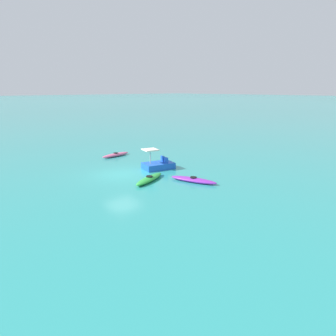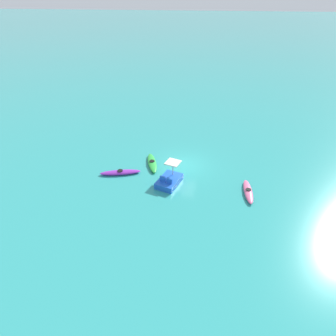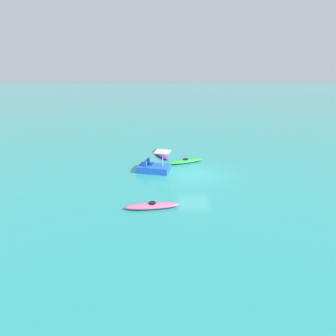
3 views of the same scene
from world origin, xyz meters
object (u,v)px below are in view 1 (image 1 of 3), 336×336
object	(u,v)px
kayak_purple	(193,180)
pedal_boat_blue	(158,165)
kayak_pink	(116,155)
kayak_green	(149,179)

from	to	relation	value
kayak_purple	pedal_boat_blue	xyz separation A→B (m)	(-4.38, 0.56, 0.17)
kayak_pink	pedal_boat_blue	distance (m)	6.22
pedal_boat_blue	kayak_pink	bearing A→B (deg)	179.93
kayak_pink	kayak_green	bearing A→B (deg)	-17.70
kayak_green	pedal_boat_blue	distance (m)	3.40
kayak_green	kayak_purple	world-z (taller)	same
kayak_purple	pedal_boat_blue	bearing A→B (deg)	172.73
kayak_green	kayak_pink	world-z (taller)	same
kayak_pink	kayak_purple	world-z (taller)	same
kayak_green	kayak_purple	xyz separation A→B (m)	(2.26, 2.10, -0.00)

